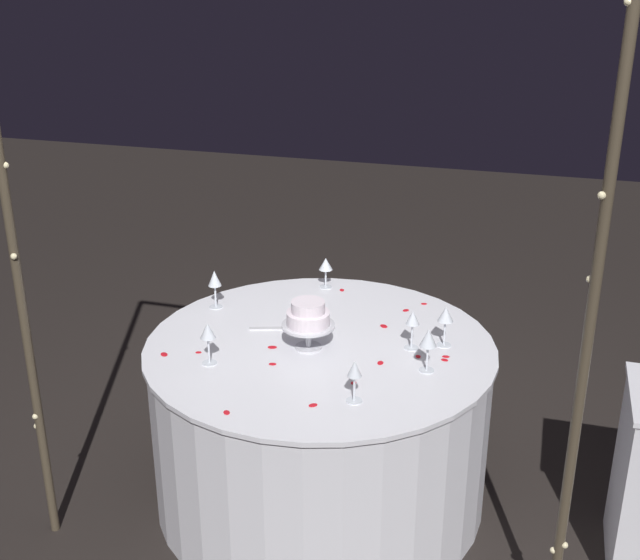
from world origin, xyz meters
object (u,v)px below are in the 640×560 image
Objects in this scene: wine_glass_6 at (446,316)px; cake_knife at (287,328)px; wine_glass_2 at (413,320)px; wine_glass_5 at (215,280)px; wine_glass_4 at (208,333)px; decorative_arch at (273,219)px; wine_glass_0 at (428,339)px; wine_glass_1 at (326,265)px; main_table at (320,422)px; tiered_cake at (308,317)px; wine_glass_3 at (355,372)px.

wine_glass_6 is 0.61× the size of cake_knife.
wine_glass_5 is at bearing -9.71° from wine_glass_2.
decorative_arch is at bearing 145.25° from wine_glass_4.
wine_glass_4 is (0.84, 0.18, -0.00)m from wine_glass_0.
wine_glass_4 is 0.55m from wine_glass_5.
wine_glass_1 is at bearing -45.67° from wine_glass_2.
wine_glass_2 is 0.57m from cake_knife.
wine_glass_1 is 0.56m from wine_glass_5.
main_table is at bearing -12.79° from wine_glass_0.
wine_glass_5 is (0.53, -0.28, -0.00)m from tiered_cake.
wine_glass_6 is at bearing -161.66° from tiered_cake.
wine_glass_5 is (0.42, 0.37, 0.02)m from wine_glass_1.
main_table is 8.89× the size of wine_glass_3.
wine_glass_4 reaches higher than wine_glass_2.
wine_glass_5 reaches higher than wine_glass_6.
wine_glass_6 is at bearing 174.74° from wine_glass_5.
wine_glass_1 is at bearing -68.81° from wine_glass_3.
wine_glass_5 is at bearing -27.57° from tiered_cake.
wine_glass_4 is at bearing 37.15° from main_table.
tiered_cake reaches higher than wine_glass_4.
wine_glass_5 is (0.19, -0.52, 0.00)m from wine_glass_4.
main_table is 0.70m from wine_glass_4.
wine_glass_0 is 1.19× the size of wine_glass_1.
tiered_cake is at bearing 99.38° from wine_glass_1.
decorative_arch reaches higher than tiered_cake.
wine_glass_0 is 1.02× the size of wine_glass_4.
wine_glass_6 is at bearing -114.93° from wine_glass_3.
decorative_arch is 1.54× the size of main_table.
wine_glass_4 is (0.75, 0.35, 0.01)m from wine_glass_2.
decorative_arch is 1.30m from wine_glass_1.
wine_glass_2 is at bearing 26.47° from wine_glass_6.
tiered_cake is 0.24m from cake_knife.
wine_glass_1 reaches higher than cake_knife.
decorative_arch is 13.67× the size of wine_glass_3.
wine_glass_1 is 0.74m from wine_glass_2.
decorative_arch reaches higher than wine_glass_4.
main_table is 0.73m from wine_glass_6.
wine_glass_5 reaches higher than cake_knife.
wine_glass_0 is at bearing 162.05° from cake_knife.
main_table is at bearing 10.54° from wine_glass_2.
wine_glass_2 is at bearing -169.46° from main_table.
decorative_arch is at bearing 28.74° from wine_glass_3.
wine_glass_1 is at bearing -49.16° from wine_glass_0.
main_table is 0.70m from wine_glass_0.
main_table is at bearing -58.86° from wine_glass_3.
main_table is at bearing 103.48° from wine_glass_1.
wine_glass_0 is at bearing 81.90° from wine_glass_6.
wine_glass_5 reaches higher than wine_glass_3.
main_table is 0.80m from wine_glass_5.
wine_glass_6 is at bearing -154.52° from wine_glass_4.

